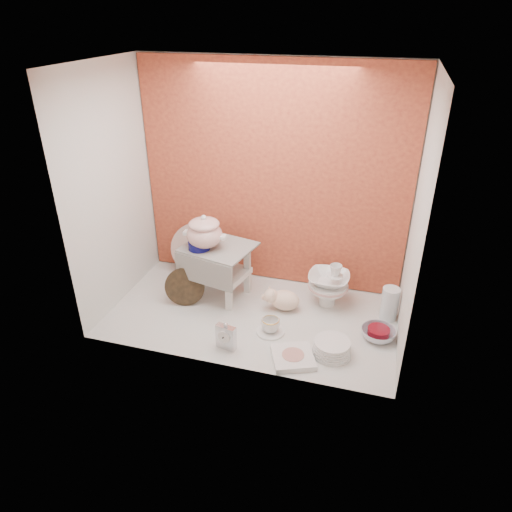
{
  "coord_description": "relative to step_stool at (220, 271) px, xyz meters",
  "views": [
    {
      "loc": [
        0.71,
        -2.36,
        1.75
      ],
      "look_at": [
        0.02,
        0.02,
        0.42
      ],
      "focal_mm": 32.84,
      "sensor_mm": 36.0,
      "label": 1
    }
  ],
  "objects": [
    {
      "name": "ground",
      "position": [
        0.28,
        -0.17,
        -0.19
      ],
      "size": [
        1.8,
        1.8,
        0.0
      ],
      "primitive_type": "plane",
      "color": "silver",
      "rests_on": "ground"
    },
    {
      "name": "niche_shell",
      "position": [
        0.28,
        0.01,
        0.74
      ],
      "size": [
        1.86,
        1.03,
        1.53
      ],
      "color": "#CA5A32",
      "rests_on": "ground"
    },
    {
      "name": "step_stool",
      "position": [
        0.0,
        0.0,
        0.0
      ],
      "size": [
        0.5,
        0.45,
        0.37
      ],
      "primitive_type": null,
      "rotation": [
        0.0,
        0.0,
        -0.22
      ],
      "color": "silver",
      "rests_on": "ground"
    },
    {
      "name": "soup_tureen",
      "position": [
        -0.07,
        -0.04,
        0.3
      ],
      "size": [
        0.33,
        0.33,
        0.23
      ],
      "primitive_type": null,
      "rotation": [
        0.0,
        0.0,
        -0.24
      ],
      "color": "white",
      "rests_on": "step_stool"
    },
    {
      "name": "cobalt_bowl",
      "position": [
        -0.11,
        -0.07,
        0.21
      ],
      "size": [
        0.18,
        0.18,
        0.05
      ],
      "primitive_type": "cylinder",
      "rotation": [
        0.0,
        0.0,
        -0.34
      ],
      "color": "#0B0A4F",
      "rests_on": "step_stool"
    },
    {
      "name": "floral_platter",
      "position": [
        -0.27,
        0.26,
        0.0
      ],
      "size": [
        0.4,
        0.23,
        0.37
      ],
      "primitive_type": null,
      "rotation": [
        0.0,
        0.0,
        0.28
      ],
      "color": "silver",
      "rests_on": "ground"
    },
    {
      "name": "blue_white_vase",
      "position": [
        -0.23,
        0.2,
        -0.07
      ],
      "size": [
        0.28,
        0.28,
        0.24
      ],
      "primitive_type": "imported",
      "rotation": [
        0.0,
        0.0,
        0.25
      ],
      "color": "white",
      "rests_on": "ground"
    },
    {
      "name": "lacquer_tray",
      "position": [
        -0.18,
        -0.17,
        -0.06
      ],
      "size": [
        0.27,
        0.14,
        0.26
      ],
      "primitive_type": null,
      "rotation": [
        0.0,
        0.0,
        0.31
      ],
      "color": "black",
      "rests_on": "ground"
    },
    {
      "name": "mantel_clock",
      "position": [
        0.23,
        -0.53,
        -0.1
      ],
      "size": [
        0.12,
        0.06,
        0.17
      ],
      "primitive_type": "cube",
      "rotation": [
        0.0,
        0.0,
        -0.21
      ],
      "color": "silver",
      "rests_on": "ground"
    },
    {
      "name": "plush_pig",
      "position": [
        0.46,
        -0.05,
        -0.11
      ],
      "size": [
        0.26,
        0.19,
        0.14
      ],
      "primitive_type": "ellipsoid",
      "rotation": [
        0.0,
        0.0,
        -0.11
      ],
      "color": "beige",
      "rests_on": "ground"
    },
    {
      "name": "teacup_saucer",
      "position": [
        0.44,
        -0.32,
        -0.18
      ],
      "size": [
        0.18,
        0.18,
        0.01
      ],
      "primitive_type": "cylinder",
      "rotation": [
        0.0,
        0.0,
        -0.05
      ],
      "color": "white",
      "rests_on": "ground"
    },
    {
      "name": "gold_rim_teacup",
      "position": [
        0.44,
        -0.32,
        -0.13
      ],
      "size": [
        0.13,
        0.13,
        0.09
      ],
      "primitive_type": "imported",
      "rotation": [
        0.0,
        0.0,
        -0.22
      ],
      "color": "white",
      "rests_on": "teacup_saucer"
    },
    {
      "name": "lattice_dish",
      "position": [
        0.62,
        -0.52,
        -0.17
      ],
      "size": [
        0.3,
        0.3,
        0.03
      ],
      "primitive_type": "cube",
      "rotation": [
        0.0,
        0.0,
        0.4
      ],
      "color": "white",
      "rests_on": "ground"
    },
    {
      "name": "dinner_plate_stack",
      "position": [
        0.82,
        -0.41,
        -0.14
      ],
      "size": [
        0.28,
        0.28,
        0.09
      ],
      "primitive_type": "cylinder",
      "rotation": [
        0.0,
        0.0,
        0.29
      ],
      "color": "white",
      "rests_on": "ground"
    },
    {
      "name": "crystal_bowl",
      "position": [
        1.07,
        -0.19,
        -0.15
      ],
      "size": [
        0.22,
        0.22,
        0.06
      ],
      "primitive_type": "imported",
      "rotation": [
        0.0,
        0.0,
        0.09
      ],
      "color": "silver",
      "rests_on": "ground"
    },
    {
      "name": "clear_glass_vase",
      "position": [
        1.11,
        0.03,
        -0.08
      ],
      "size": [
        0.13,
        0.13,
        0.22
      ],
      "primitive_type": "cylinder",
      "rotation": [
        0.0,
        0.0,
        -0.25
      ],
      "color": "silver",
      "rests_on": "ground"
    },
    {
      "name": "porcelain_tower",
      "position": [
        0.72,
        0.09,
        -0.03
      ],
      "size": [
        0.27,
        0.27,
        0.3
      ],
      "primitive_type": null,
      "rotation": [
        0.0,
        0.0,
        0.03
      ],
      "color": "white",
      "rests_on": "ground"
    }
  ]
}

